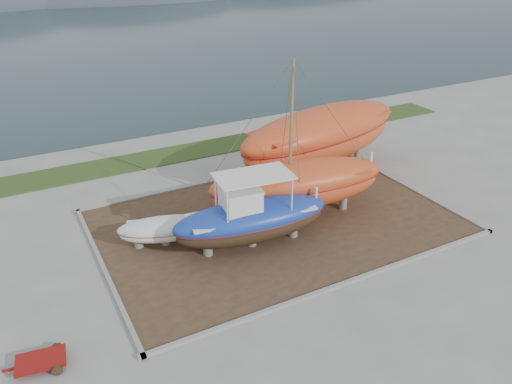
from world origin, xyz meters
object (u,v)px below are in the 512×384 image
red_trailer (41,363)px  blue_caique (252,211)px  orange_sailboat (300,143)px  orange_bare_hull (321,142)px  white_dinghy (165,232)px

red_trailer → blue_caique: bearing=26.8°
orange_sailboat → orange_bare_hull: size_ratio=0.76×
blue_caique → white_dinghy: blue_caique is taller
blue_caique → white_dinghy: (-3.68, 2.10, -1.19)m
white_dinghy → red_trailer: (-6.45, -5.50, -0.56)m
blue_caique → white_dinghy: bearing=156.3°
blue_caique → red_trailer: bearing=-155.4°
blue_caique → orange_sailboat: size_ratio=0.80×
white_dinghy → orange_bare_hull: (11.56, 3.49, 1.40)m
white_dinghy → orange_sailboat: orange_sailboat is taller
orange_sailboat → red_trailer: (-13.60, -4.80, -4.11)m
orange_bare_hull → red_trailer: bearing=-164.9°
orange_sailboat → red_trailer: 15.00m
blue_caique → orange_sailboat: (3.48, 1.40, 2.36)m
orange_sailboat → orange_bare_hull: orange_sailboat is taller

